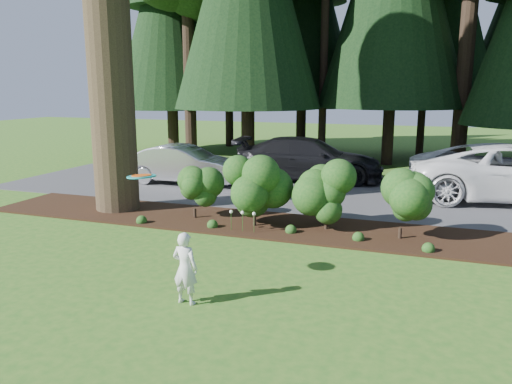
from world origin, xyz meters
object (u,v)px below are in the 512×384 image
at_px(car_dark_suv, 309,159).
at_px(child, 185,268).
at_px(frisbee, 141,176).
at_px(car_silver_wagon, 184,164).

xyz_separation_m(car_dark_suv, child, (0.73, -11.52, -0.23)).
distance_m(child, frisbee, 1.74).
bearing_deg(car_dark_suv, child, 176.07).
distance_m(car_dark_suv, child, 11.54).
bearing_deg(child, car_dark_suv, -83.07).
relative_size(car_silver_wagon, car_dark_suv, 0.76).
distance_m(car_silver_wagon, car_dark_suv, 4.72).
xyz_separation_m(car_silver_wagon, child, (4.92, -9.34, -0.12)).
bearing_deg(car_dark_suv, car_silver_wagon, 109.95).
relative_size(car_dark_suv, child, 4.56).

